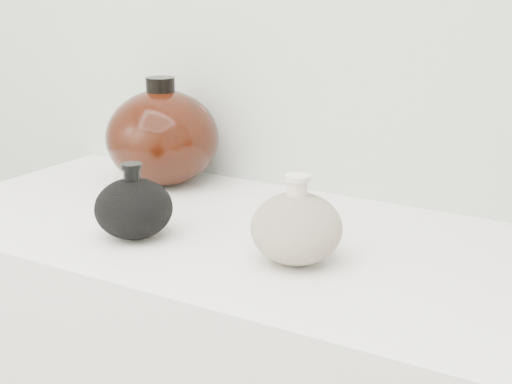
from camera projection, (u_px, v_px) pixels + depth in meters
The scene contains 3 objects.
black_gourd_vase at pixel (134, 208), 1.06m from camera, with size 0.15×0.15×0.12m.
cream_gourd_vase at pixel (296, 227), 0.97m from camera, with size 0.16×0.16×0.12m.
left_round_pot at pixel (162, 137), 1.33m from camera, with size 0.26×0.26×0.20m.
Camera 1 is at (0.49, 0.07, 1.28)m, focal length 50.00 mm.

